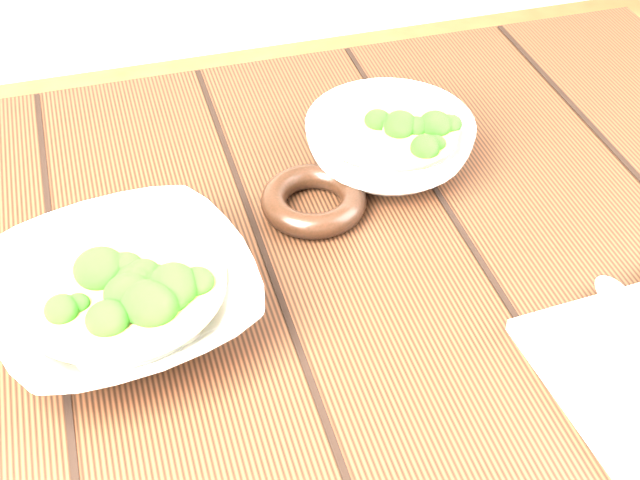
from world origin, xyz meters
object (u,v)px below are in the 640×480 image
at_px(table, 296,356).
at_px(soup_bowl_back, 389,143).
at_px(soup_bowl_front, 123,296).
at_px(trivet, 314,201).

bearing_deg(table, soup_bowl_back, 43.56).
xyz_separation_m(table, soup_bowl_front, (-0.16, -0.02, 0.15)).
xyz_separation_m(table, soup_bowl_back, (0.15, 0.14, 0.15)).
height_order(table, soup_bowl_front, soup_bowl_front).
bearing_deg(soup_bowl_back, table, -136.44).
bearing_deg(soup_bowl_front, trivet, 26.78).
relative_size(table, soup_bowl_back, 5.09).
bearing_deg(trivet, soup_bowl_front, -153.22).
relative_size(table, trivet, 10.94).
height_order(table, trivet, trivet).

